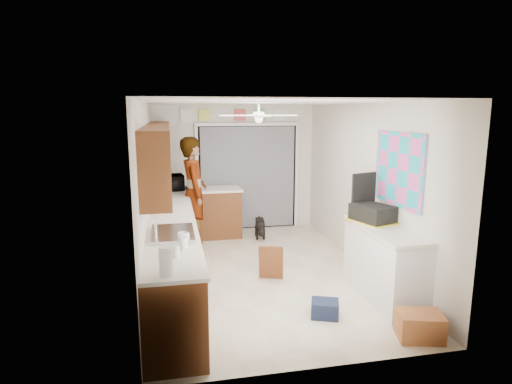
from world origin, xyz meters
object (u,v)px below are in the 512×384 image
microwave (174,182)px  paper_towel_roll (166,261)px  navy_crate (325,309)px  dog (260,227)px  cardboard_box (420,326)px  man (194,193)px  cup (183,237)px  suitcase (372,213)px

microwave → paper_towel_roll: (-0.14, -4.27, -0.00)m
navy_crate → dog: dog is taller
paper_towel_roll → cardboard_box: bearing=1.1°
paper_towel_roll → navy_crate: size_ratio=0.84×
navy_crate → man: size_ratio=0.16×
microwave → paper_towel_roll: bearing=171.1°
cup → suitcase: suitcase is taller
paper_towel_roll → cardboard_box: 2.77m
microwave → dog: size_ratio=0.96×
cardboard_box → man: bearing=120.8°
paper_towel_roll → man: size_ratio=0.14×
cardboard_box → microwave: bearing=120.4°
microwave → cardboard_box: microwave is taller
suitcase → navy_crate: 1.46m
paper_towel_roll → dog: bearing=66.8°
man → cup: bearing=172.0°
paper_towel_roll → man: 3.68m
dog → suitcase: bearing=-61.8°
navy_crate → dog: 3.26m
cup → man: size_ratio=0.07×
cup → dog: cup is taller
suitcase → cardboard_box: 1.61m
microwave → suitcase: microwave is taller
microwave → cup: (0.05, -3.29, -0.08)m
navy_crate → cup: bearing=170.7°
microwave → paper_towel_roll: microwave is taller
cup → paper_towel_roll: 1.00m
cardboard_box → paper_towel_roll: bearing=-178.9°
cardboard_box → navy_crate: (-0.81, 0.66, -0.05)m
cup → dog: bearing=63.1°
cardboard_box → navy_crate: 1.05m
cup → navy_crate: bearing=-9.3°
suitcase → navy_crate: (-0.88, -0.67, -0.95)m
paper_towel_roll → suitcase: 3.01m
navy_crate → dog: bearing=91.6°
navy_crate → microwave: bearing=115.0°
cup → man: (0.27, 2.68, -0.02)m
cup → man: bearing=84.2°
navy_crate → cardboard_box: bearing=-39.2°
cardboard_box → navy_crate: size_ratio=1.45×
microwave → navy_crate: 4.04m
cup → paper_towel_roll: paper_towel_roll is taller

